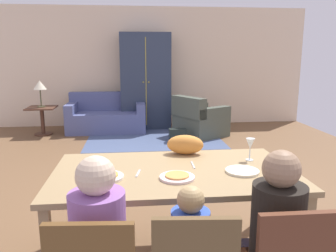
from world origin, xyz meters
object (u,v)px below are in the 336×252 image
(wine_glass, at_px, (250,145))
(handbag, at_px, (178,135))
(table_lamp, at_px, (40,86))
(side_table, at_px, (42,117))
(couch, at_px, (107,117))
(armoire, at_px, (146,81))
(cat, at_px, (185,145))
(plate_near_child, at_px, (177,177))
(person_woman, at_px, (273,247))
(plate_near_man, at_px, (106,177))
(armchair, at_px, (199,120))
(plate_near_woman, at_px, (242,171))
(dining_table, at_px, (174,178))

(wine_glass, relative_size, handbag, 0.58)
(wine_glass, xyz_separation_m, table_lamp, (-2.81, 4.46, 0.12))
(side_table, xyz_separation_m, handbag, (2.69, -0.90, -0.25))
(couch, bearing_deg, armoire, 17.57)
(couch, bearing_deg, handbag, -39.63)
(cat, bearing_deg, handbag, 95.36)
(cat, bearing_deg, plate_near_child, -92.24)
(side_table, relative_size, table_lamp, 1.07)
(person_woman, xyz_separation_m, handbag, (0.03, 4.44, -0.38))
(plate_near_man, bearing_deg, handbag, 75.08)
(plate_near_child, bearing_deg, cat, 75.88)
(plate_near_man, height_order, cat, cat)
(cat, distance_m, armchair, 3.93)
(plate_near_man, relative_size, wine_glass, 1.34)
(person_woman, height_order, armoire, armoire)
(plate_near_woman, distance_m, handbag, 3.89)
(plate_near_child, relative_size, cat, 0.78)
(wine_glass, bearing_deg, side_table, 122.25)
(cat, bearing_deg, person_woman, -60.78)
(side_table, bearing_deg, armchair, -7.62)
(wine_glass, height_order, cat, wine_glass)
(plate_near_man, height_order, plate_near_woman, same)
(plate_near_child, distance_m, side_table, 5.30)
(couch, xyz_separation_m, side_table, (-1.29, -0.26, 0.07))
(plate_near_woman, distance_m, armchair, 4.37)
(plate_near_child, relative_size, handbag, 0.78)
(handbag, bearing_deg, couch, 140.37)
(dining_table, relative_size, armchair, 1.55)
(plate_near_child, bearing_deg, couch, 99.70)
(armchair, bearing_deg, table_lamp, 172.38)
(cat, bearing_deg, armchair, 88.78)
(cat, bearing_deg, table_lamp, 130.57)
(wine_glass, relative_size, side_table, 0.32)
(plate_near_woman, relative_size, armchair, 0.21)
(dining_table, distance_m, plate_near_child, 0.20)
(plate_near_woman, bearing_deg, armoire, 95.48)
(plate_near_child, bearing_deg, plate_near_woman, 9.12)
(armchair, xyz_separation_m, table_lamp, (-3.20, 0.43, 0.69))
(cat, bearing_deg, couch, 114.68)
(table_lamp, relative_size, handbag, 1.69)
(couch, bearing_deg, plate_near_man, -85.78)
(table_lamp, bearing_deg, person_woman, -63.52)
(plate_near_woman, xyz_separation_m, table_lamp, (-2.66, 4.74, 0.24))
(wine_glass, distance_m, cat, 0.56)
(armchair, bearing_deg, person_woman, -96.21)
(plate_near_woman, relative_size, handbag, 0.78)
(plate_near_woman, bearing_deg, table_lamp, 119.30)
(couch, height_order, side_table, couch)
(plate_near_woman, bearing_deg, plate_near_child, -170.88)
(table_lamp, bearing_deg, plate_near_woman, -60.70)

